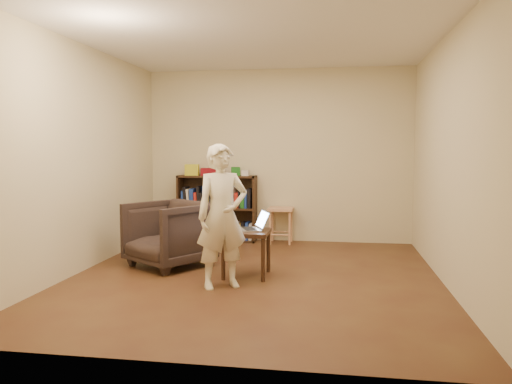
% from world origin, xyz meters
% --- Properties ---
extents(floor, '(4.50, 4.50, 0.00)m').
position_xyz_m(floor, '(0.00, 0.00, 0.00)').
color(floor, '#442216').
rests_on(floor, ground).
extents(ceiling, '(4.50, 4.50, 0.00)m').
position_xyz_m(ceiling, '(0.00, 0.00, 2.60)').
color(ceiling, white).
rests_on(ceiling, wall_back).
extents(wall_back, '(4.00, 0.00, 4.00)m').
position_xyz_m(wall_back, '(0.00, 2.25, 1.30)').
color(wall_back, beige).
rests_on(wall_back, floor).
extents(wall_left, '(0.00, 4.50, 4.50)m').
position_xyz_m(wall_left, '(-2.00, 0.00, 1.30)').
color(wall_left, beige).
rests_on(wall_left, floor).
extents(wall_right, '(0.00, 4.50, 4.50)m').
position_xyz_m(wall_right, '(2.00, 0.00, 1.30)').
color(wall_right, beige).
rests_on(wall_right, floor).
extents(bookshelf, '(1.20, 0.30, 1.00)m').
position_xyz_m(bookshelf, '(-0.91, 2.09, 0.44)').
color(bookshelf, black).
rests_on(bookshelf, floor).
extents(box_yellow, '(0.23, 0.18, 0.17)m').
position_xyz_m(box_yellow, '(-1.30, 2.05, 1.08)').
color(box_yellow, gold).
rests_on(box_yellow, bookshelf).
extents(red_cloth, '(0.37, 0.30, 0.11)m').
position_xyz_m(red_cloth, '(-1.00, 2.11, 1.06)').
color(red_cloth, maroon).
rests_on(red_cloth, bookshelf).
extents(box_green, '(0.16, 0.16, 0.13)m').
position_xyz_m(box_green, '(-0.62, 2.08, 1.07)').
color(box_green, '#1B651B').
rests_on(box_green, bookshelf).
extents(box_white, '(0.11, 0.11, 0.09)m').
position_xyz_m(box_white, '(-0.47, 2.08, 1.04)').
color(box_white, silver).
rests_on(box_white, bookshelf).
extents(stool, '(0.37, 0.37, 0.53)m').
position_xyz_m(stool, '(0.07, 2.03, 0.43)').
color(stool, tan).
rests_on(stool, floor).
extents(armchair, '(1.17, 1.18, 0.78)m').
position_xyz_m(armchair, '(-1.09, 0.36, 0.39)').
color(armchair, '#302320').
rests_on(armchair, floor).
extents(side_table, '(0.50, 0.50, 0.51)m').
position_xyz_m(side_table, '(-0.09, 0.05, 0.42)').
color(side_table, black).
rests_on(side_table, floor).
extents(laptop, '(0.41, 0.41, 0.21)m').
position_xyz_m(laptop, '(-0.01, 0.10, 0.56)').
color(laptop, '#B3B3B8').
rests_on(laptop, side_table).
extents(person, '(0.64, 0.57, 1.46)m').
position_xyz_m(person, '(-0.26, -0.44, 0.73)').
color(person, beige).
rests_on(person, floor).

